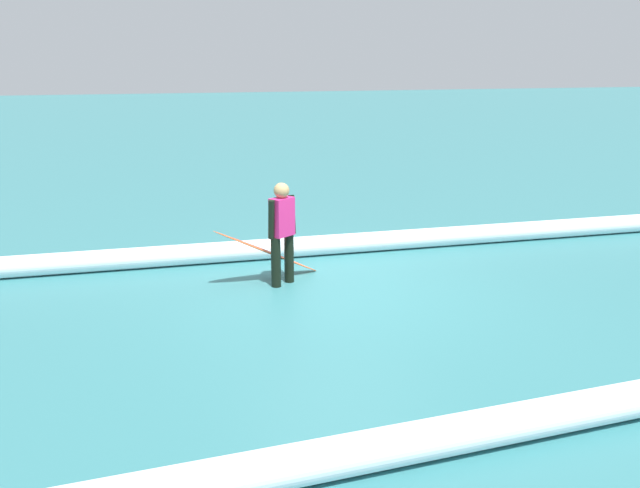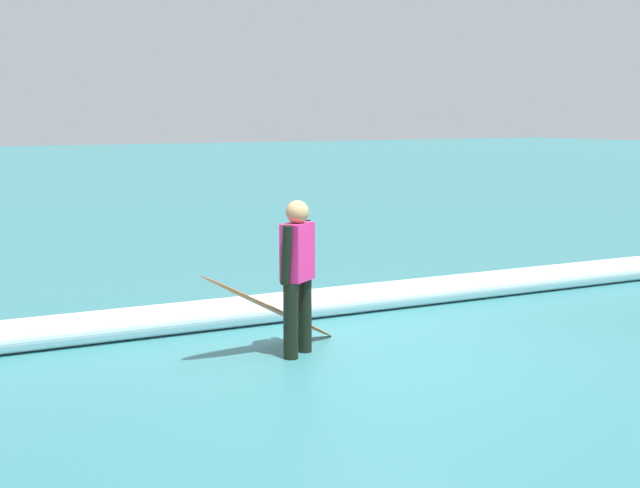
# 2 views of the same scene
# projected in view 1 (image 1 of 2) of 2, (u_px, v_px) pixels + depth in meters

# --- Properties ---
(ground_plane) EXTENTS (125.29, 125.29, 0.00)m
(ground_plane) POSITION_uv_depth(u_px,v_px,m) (340.00, 292.00, 9.39)
(ground_plane) COLOR #307175
(surfer) EXTENTS (0.45, 0.39, 1.49)m
(surfer) POSITION_uv_depth(u_px,v_px,m) (282.00, 228.00, 9.49)
(surfer) COLOR black
(surfer) RESTS_ON ground_plane
(surfboard) EXTENTS (1.71, 0.66, 0.89)m
(surfboard) POSITION_uv_depth(u_px,v_px,m) (267.00, 252.00, 9.78)
(surfboard) COLOR #E55926
(surfboard) RESTS_ON ground_plane
(wave_crest_foreground) EXTENTS (14.75, 1.13, 0.33)m
(wave_crest_foreground) POSITION_uv_depth(u_px,v_px,m) (329.00, 245.00, 11.17)
(wave_crest_foreground) COLOR white
(wave_crest_foreground) RESTS_ON ground_plane
(wave_crest_midground) EXTENTS (25.55, 0.67, 0.33)m
(wave_crest_midground) POSITION_uv_depth(u_px,v_px,m) (536.00, 418.00, 5.73)
(wave_crest_midground) COLOR white
(wave_crest_midground) RESTS_ON ground_plane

